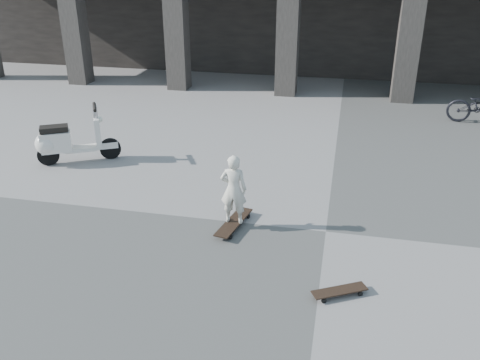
% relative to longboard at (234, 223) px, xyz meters
% --- Properties ---
extents(ground, '(90.00, 90.00, 0.00)m').
position_rel_longboard_xyz_m(ground, '(1.53, 0.17, -0.08)').
color(ground, '#4A4B48').
rests_on(ground, ground).
extents(longboard, '(0.45, 1.10, 0.11)m').
position_rel_longboard_xyz_m(longboard, '(0.00, 0.00, 0.00)').
color(longboard, black).
rests_on(longboard, ground).
extents(skateboard_spare, '(0.77, 0.54, 0.09)m').
position_rel_longboard_xyz_m(skateboard_spare, '(1.81, -1.51, -0.01)').
color(skateboard_spare, black).
rests_on(skateboard_spare, ground).
extents(child, '(0.45, 0.31, 1.20)m').
position_rel_longboard_xyz_m(child, '(-0.00, -0.00, 0.62)').
color(child, beige).
rests_on(child, longboard).
extents(scooter, '(1.61, 1.03, 1.24)m').
position_rel_longboard_xyz_m(scooter, '(-4.21, 1.96, 0.41)').
color(scooter, black).
rests_on(scooter, ground).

